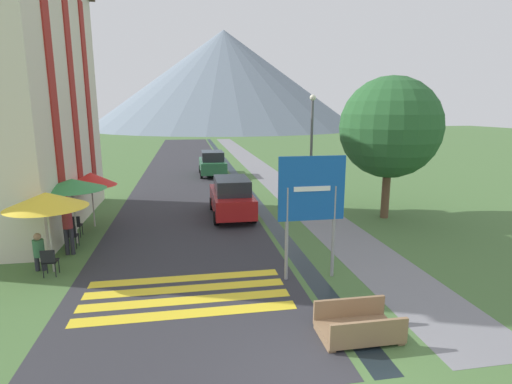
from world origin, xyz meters
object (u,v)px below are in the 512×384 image
Objects in this scene: parked_car_near at (232,197)px; streetlamp at (311,145)px; cafe_chair_far_left at (76,224)px; person_seated_near at (39,250)px; cafe_chair_nearest at (49,260)px; hotel_building at (6,80)px; cafe_umbrella_middle_green at (72,184)px; footbridge at (358,327)px; parked_car_far at (212,163)px; person_standing_terrace at (68,225)px; cafe_umbrella_rear_red at (91,179)px; tree_by_path at (390,128)px; road_sign at (311,199)px; cafe_chair_middle at (71,235)px; cafe_umbrella_front_yellow at (46,200)px.

streetlamp is (3.80, 0.12, 2.34)m from parked_car_near.
person_seated_near is at bearing -105.96° from cafe_chair_far_left.
cafe_chair_nearest and cafe_chair_far_left have the same top height.
hotel_building reaches higher than cafe_umbrella_middle_green.
footbridge is 0.40× the size of parked_car_near.
hotel_building is 10.34m from parked_car_near.
footbridge is 8.94m from cafe_chair_nearest.
person_standing_terrace is at bearing -110.44° from parked_car_far.
person_standing_terrace is (2.99, -4.15, -4.96)m from hotel_building.
footbridge is (10.60, -10.57, -5.77)m from hotel_building.
parked_car_near is at bearing -89.48° from parked_car_far.
cafe_umbrella_rear_red is at bearing -14.28° from hotel_building.
cafe_chair_far_left is (-7.90, 8.38, 0.29)m from footbridge.
parked_car_far is (-1.71, 22.26, 0.68)m from footbridge.
parked_car_far is 12.57m from streetlamp.
tree_by_path reaches higher than cafe_umbrella_rear_red.
cafe_chair_middle is (-7.60, 3.88, -1.87)m from road_sign.
streetlamp reaches higher than parked_car_near.
person_seated_near reaches higher than footbridge.
cafe_chair_far_left is at bearing 105.91° from cafe_umbrella_middle_green.
cafe_umbrella_rear_red is at bearing 57.94° from cafe_chair_middle.
road_sign is at bearing -45.85° from cafe_chair_far_left.
parked_car_near is 3.57× the size of person_seated_near.
road_sign is at bearing -13.64° from person_seated_near.
footbridge is 2.00× the size of cafe_chair_far_left.
person_seated_near is at bearing -97.44° from cafe_umbrella_rear_red.
footbridge is 10.46m from cafe_chair_middle.
cafe_chair_far_left is 2.11m from cafe_umbrella_rear_red.
parked_car_near is 8.32m from cafe_umbrella_front_yellow.
person_standing_terrace is at bearing 63.96° from cafe_chair_nearest.
cafe_chair_nearest is 0.35× the size of cafe_umbrella_middle_green.
cafe_umbrella_middle_green reaches higher than cafe_umbrella_rear_red.
hotel_building is 2.59× the size of parked_car_far.
parked_car_far is 15.20m from cafe_chair_far_left.
hotel_building is 15.54m from parked_car_far.
cafe_chair_middle is 0.71× the size of person_seated_near.
person_seated_near is (-0.61, -4.68, -1.38)m from cafe_umbrella_rear_red.
cafe_umbrella_middle_green reaches higher than cafe_chair_nearest.
cafe_chair_nearest is at bearing -108.64° from parked_car_far.
cafe_umbrella_front_yellow is 1.39× the size of person_standing_terrace.
footbridge is at bearing -44.75° from cafe_umbrella_middle_green.
parked_car_near is 0.77× the size of streetlamp.
road_sign is at bearing -132.72° from tree_by_path.
cafe_chair_nearest is at bearing -161.10° from tree_by_path.
person_standing_terrace is (0.07, -1.19, -1.19)m from cafe_umbrella_middle_green.
parked_car_near is 6.63m from cafe_chair_far_left.
parked_car_far is at bearing 65.04° from cafe_umbrella_rear_red.
person_standing_terrace is (0.29, -1.96, 0.53)m from cafe_chair_far_left.
cafe_umbrella_front_yellow is 11.42m from streetlamp.
cafe_chair_nearest is 1.00× the size of cafe_chair_middle.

